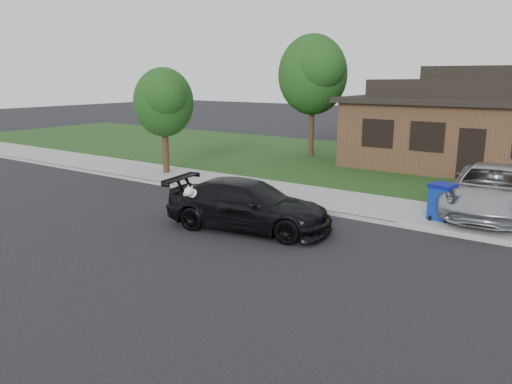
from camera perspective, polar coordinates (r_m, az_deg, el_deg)
The scene contains 10 objects.
ground at distance 14.10m, azimuth -3.75°, elevation -4.77°, with size 120.00×120.00×0.00m, color black.
sidewalk at distance 18.09m, azimuth 6.28°, elevation -0.61°, with size 60.00×3.00×0.12m, color gray.
curb at distance 16.83m, azimuth 3.78°, elevation -1.60°, with size 60.00×0.12×0.12m, color gray.
lawn at distance 25.24m, azimuth 15.22°, elevation 2.92°, with size 60.00×13.00×0.13m, color #193814.
sedan at distance 14.34m, azimuth -0.91°, elevation -1.49°, with size 5.15×2.84×1.41m.
minivan at distance 17.09m, azimuth 25.40°, elevation 0.23°, with size 2.48×5.38×1.50m, color #A6A9AD.
recycling_bin at distance 15.83m, azimuth 20.46°, elevation -1.04°, with size 0.77×0.77×1.10m.
house at distance 25.87m, azimuth 25.45°, elevation 6.98°, with size 12.60×8.60×4.65m.
tree_0 at distance 26.57m, azimuth 6.69°, elevation 13.34°, with size 3.78×3.60×6.34m.
tree_2 at distance 22.22m, azimuth -10.46°, elevation 10.16°, with size 2.73×2.60×4.59m.
Camera 1 is at (8.51, -10.38, 4.31)m, focal length 35.00 mm.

